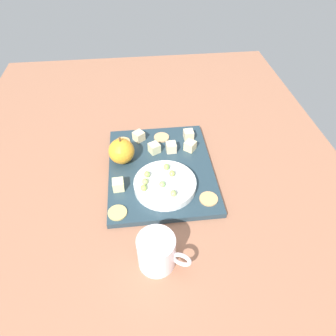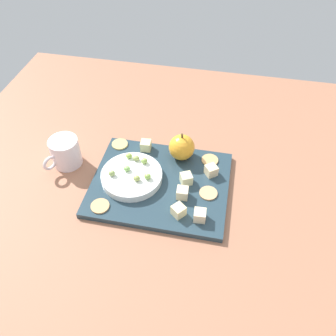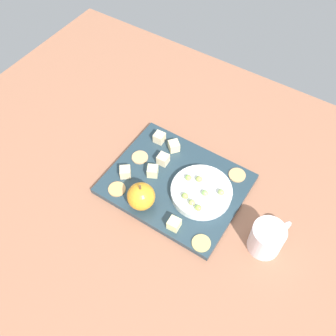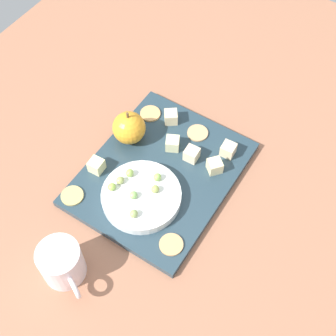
{
  "view_description": "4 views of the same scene",
  "coord_description": "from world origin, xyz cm",
  "px_view_note": "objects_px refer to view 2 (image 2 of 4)",
  "views": [
    {
      "loc": [
        -60.91,
        1.13,
        61.11
      ],
      "look_at": [
        -7.67,
        -4.83,
        8.47
      ],
      "focal_mm": 32.17,
      "sensor_mm": 36.0,
      "label": 1
    },
    {
      "loc": [
        8.22,
        -58.61,
        71.01
      ],
      "look_at": [
        -3.05,
        -2.63,
        11.02
      ],
      "focal_mm": 37.29,
      "sensor_mm": 36.0,
      "label": 2
    },
    {
      "loc": [
        -32.2,
        42.8,
        86.28
      ],
      "look_at": [
        -2.26,
        -3.62,
        9.88
      ],
      "focal_mm": 40.75,
      "sensor_mm": 36.0,
      "label": 3
    },
    {
      "loc": [
        -46.13,
        -31.38,
        83.52
      ],
      "look_at": [
        -6.1,
        -5.78,
        11.19
      ],
      "focal_mm": 49.88,
      "sensor_mm": 36.0,
      "label": 4
    }
  ],
  "objects_px": {
    "cracker_1": "(120,144)",
    "grape_0": "(112,173)",
    "cheese_cube_3": "(186,179)",
    "grape_3": "(127,169)",
    "platter": "(160,184)",
    "cheese_cube_2": "(200,215)",
    "cracker_0": "(210,160)",
    "grape_5": "(136,158)",
    "grape_1": "(144,161)",
    "grape_6": "(148,176)",
    "cheese_cube_0": "(211,170)",
    "cheese_cube_5": "(146,145)",
    "cheese_cube_4": "(178,211)",
    "grape_4": "(137,178)",
    "cracker_3": "(100,206)",
    "cup": "(65,153)",
    "grape_2": "(129,156)",
    "cheese_cube_1": "(182,193)",
    "serving_dish": "(132,176)",
    "cracker_2": "(208,193)"
  },
  "relations": [
    {
      "from": "cracker_2",
      "to": "grape_2",
      "type": "bearing_deg",
      "value": 163.75
    },
    {
      "from": "cheese_cube_4",
      "to": "grape_4",
      "type": "xyz_separation_m",
      "value": [
        -0.11,
        0.06,
        0.01
      ]
    },
    {
      "from": "cracker_0",
      "to": "grape_3",
      "type": "distance_m",
      "value": 0.22
    },
    {
      "from": "platter",
      "to": "cheese_cube_1",
      "type": "xyz_separation_m",
      "value": [
        0.06,
        -0.03,
        0.02
      ]
    },
    {
      "from": "cracker_1",
      "to": "grape_5",
      "type": "bearing_deg",
      "value": -45.52
    },
    {
      "from": "grape_5",
      "to": "grape_6",
      "type": "bearing_deg",
      "value": -52.23
    },
    {
      "from": "grape_6",
      "to": "cheese_cube_1",
      "type": "bearing_deg",
      "value": -14.25
    },
    {
      "from": "cheese_cube_5",
      "to": "cracker_0",
      "type": "distance_m",
      "value": 0.17
    },
    {
      "from": "cheese_cube_3",
      "to": "grape_3",
      "type": "bearing_deg",
      "value": -177.15
    },
    {
      "from": "cracker_0",
      "to": "grape_0",
      "type": "height_order",
      "value": "grape_0"
    },
    {
      "from": "grape_5",
      "to": "cheese_cube_2",
      "type": "bearing_deg",
      "value": -36.54
    },
    {
      "from": "cheese_cube_0",
      "to": "cheese_cube_3",
      "type": "xyz_separation_m",
      "value": [
        -0.06,
        -0.04,
        0.0
      ]
    },
    {
      "from": "cheese_cube_3",
      "to": "grape_0",
      "type": "relative_size",
      "value": 1.63
    },
    {
      "from": "serving_dish",
      "to": "grape_1",
      "type": "relative_size",
      "value": 9.3
    },
    {
      "from": "cheese_cube_5",
      "to": "grape_1",
      "type": "xyz_separation_m",
      "value": [
        0.01,
        -0.07,
        0.01
      ]
    },
    {
      "from": "cheese_cube_2",
      "to": "cheese_cube_1",
      "type": "bearing_deg",
      "value": 131.11
    },
    {
      "from": "grape_3",
      "to": "grape_6",
      "type": "bearing_deg",
      "value": -16.04
    },
    {
      "from": "cracker_1",
      "to": "grape_0",
      "type": "xyz_separation_m",
      "value": [
        0.02,
        -0.13,
        0.02
      ]
    },
    {
      "from": "cracker_3",
      "to": "cup",
      "type": "xyz_separation_m",
      "value": [
        -0.14,
        0.13,
        0.02
      ]
    },
    {
      "from": "cheese_cube_4",
      "to": "grape_2",
      "type": "height_order",
      "value": "grape_2"
    },
    {
      "from": "cheese_cube_3",
      "to": "grape_0",
      "type": "height_order",
      "value": "grape_0"
    },
    {
      "from": "grape_3",
      "to": "cheese_cube_5",
      "type": "bearing_deg",
      "value": 78.32
    },
    {
      "from": "cracker_1",
      "to": "grape_3",
      "type": "xyz_separation_m",
      "value": [
        0.05,
        -0.11,
        0.02
      ]
    },
    {
      "from": "cracker_3",
      "to": "grape_4",
      "type": "bearing_deg",
      "value": 49.09
    },
    {
      "from": "grape_4",
      "to": "cup",
      "type": "distance_m",
      "value": 0.21
    },
    {
      "from": "cracker_0",
      "to": "grape_5",
      "type": "xyz_separation_m",
      "value": [
        -0.18,
        -0.05,
        0.02
      ]
    },
    {
      "from": "grape_0",
      "to": "grape_6",
      "type": "bearing_deg",
      "value": 4.32
    },
    {
      "from": "cheese_cube_5",
      "to": "grape_1",
      "type": "relative_size",
      "value": 1.63
    },
    {
      "from": "cheese_cube_2",
      "to": "cheese_cube_5",
      "type": "distance_m",
      "value": 0.26
    },
    {
      "from": "cheese_cube_1",
      "to": "cheese_cube_5",
      "type": "relative_size",
      "value": 1.0
    },
    {
      "from": "grape_1",
      "to": "grape_2",
      "type": "bearing_deg",
      "value": 165.93
    },
    {
      "from": "grape_0",
      "to": "grape_2",
      "type": "bearing_deg",
      "value": 69.95
    },
    {
      "from": "grape_1",
      "to": "grape_6",
      "type": "distance_m",
      "value": 0.05
    },
    {
      "from": "grape_1",
      "to": "cup",
      "type": "height_order",
      "value": "cup"
    },
    {
      "from": "platter",
      "to": "grape_0",
      "type": "bearing_deg",
      "value": -170.86
    },
    {
      "from": "cheese_cube_2",
      "to": "grape_4",
      "type": "distance_m",
      "value": 0.18
    },
    {
      "from": "grape_0",
      "to": "grape_6",
      "type": "xyz_separation_m",
      "value": [
        0.09,
        0.01,
        0.0
      ]
    },
    {
      "from": "cheese_cube_1",
      "to": "grape_4",
      "type": "height_order",
      "value": "grape_4"
    },
    {
      "from": "serving_dish",
      "to": "cracker_1",
      "type": "distance_m",
      "value": 0.13
    },
    {
      "from": "grape_3",
      "to": "cup",
      "type": "relative_size",
      "value": 0.16
    },
    {
      "from": "cheese_cube_0",
      "to": "grape_3",
      "type": "height_order",
      "value": "grape_3"
    },
    {
      "from": "cracker_2",
      "to": "serving_dish",
      "type": "bearing_deg",
      "value": 177.06
    },
    {
      "from": "cheese_cube_4",
      "to": "cracker_3",
      "type": "distance_m",
      "value": 0.18
    },
    {
      "from": "grape_2",
      "to": "cheese_cube_2",
      "type": "bearing_deg",
      "value": -34.56
    },
    {
      "from": "cheese_cube_5",
      "to": "grape_2",
      "type": "bearing_deg",
      "value": -115.55
    },
    {
      "from": "platter",
      "to": "cheese_cube_2",
      "type": "bearing_deg",
      "value": -39.5
    },
    {
      "from": "cheese_cube_4",
      "to": "cheese_cube_5",
      "type": "height_order",
      "value": "same"
    },
    {
      "from": "cheese_cube_2",
      "to": "cheese_cube_5",
      "type": "relative_size",
      "value": 1.0
    },
    {
      "from": "cracker_1",
      "to": "grape_3",
      "type": "bearing_deg",
      "value": -63.58
    },
    {
      "from": "cheese_cube_4",
      "to": "grape_3",
      "type": "distance_m",
      "value": 0.17
    }
  ]
}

